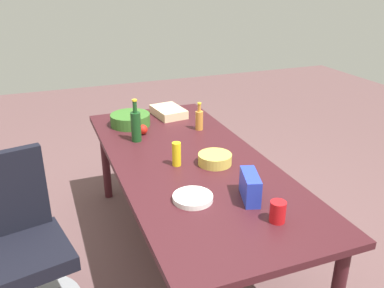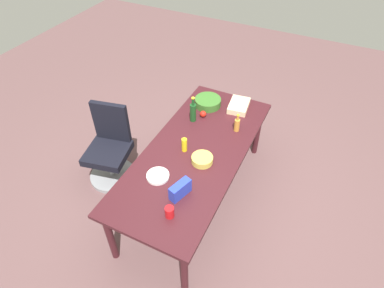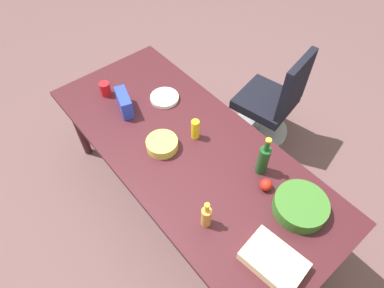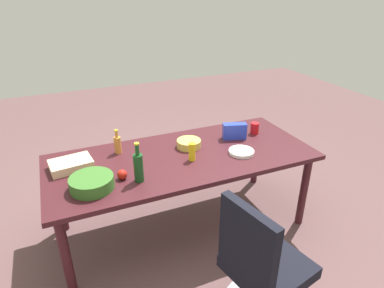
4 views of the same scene
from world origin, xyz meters
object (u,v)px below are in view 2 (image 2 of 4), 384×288
object	(u,v)px
conference_table	(195,156)
chip_bag_blue	(180,190)
apple_red	(203,114)
dressing_bottle	(237,125)
salad_bowl	(208,102)
sheet_cake	(239,106)
chip_bowl	(202,159)
mustard_bottle	(184,145)
wine_bottle	(193,112)
office_chair	(110,152)
paper_plate_stack	(158,176)
red_solo_cup	(170,212)

from	to	relation	value
conference_table	chip_bag_blue	world-z (taller)	chip_bag_blue
apple_red	dressing_bottle	bearing A→B (deg)	81.93
apple_red	salad_bowl	xyz separation A→B (m)	(-0.23, -0.04, 0.01)
sheet_cake	salad_bowl	bearing A→B (deg)	-72.67
chip_bowl	chip_bag_blue	bearing A→B (deg)	-0.29
mustard_bottle	wine_bottle	bearing A→B (deg)	-164.12
conference_table	office_chair	distance (m)	1.13
mustard_bottle	chip_bag_blue	bearing A→B (deg)	23.38
mustard_bottle	paper_plate_stack	xyz separation A→B (m)	(0.44, -0.06, -0.06)
red_solo_cup	chip_bag_blue	bearing A→B (deg)	-174.51
wine_bottle	chip_bag_blue	world-z (taller)	wine_bottle
conference_table	sheet_cake	bearing A→B (deg)	170.58
paper_plate_stack	office_chair	bearing A→B (deg)	-111.91
chip_bag_blue	salad_bowl	xyz separation A→B (m)	(-1.37, -0.34, -0.03)
paper_plate_stack	apple_red	world-z (taller)	apple_red
red_solo_cup	apple_red	world-z (taller)	red_solo_cup
conference_table	chip_bowl	distance (m)	0.20
conference_table	chip_bag_blue	bearing A→B (deg)	12.41
chip_bowl	chip_bag_blue	xyz separation A→B (m)	(0.47, -0.00, 0.04)
mustard_bottle	chip_bag_blue	size ratio (longest dim) A/B	0.71
office_chair	chip_bowl	distance (m)	1.28
conference_table	wine_bottle	size ratio (longest dim) A/B	7.22
dressing_bottle	chip_bag_blue	world-z (taller)	dressing_bottle
apple_red	paper_plate_stack	bearing A→B (deg)	0.14
chip_bowl	apple_red	bearing A→B (deg)	-156.02
dressing_bottle	apple_red	size ratio (longest dim) A/B	2.88
salad_bowl	dressing_bottle	bearing A→B (deg)	58.78
dressing_bottle	salad_bowl	bearing A→B (deg)	-121.22
apple_red	salad_bowl	bearing A→B (deg)	-169.86
mustard_bottle	chip_bag_blue	distance (m)	0.59
paper_plate_stack	red_solo_cup	world-z (taller)	red_solo_cup
sheet_cake	apple_red	distance (m)	0.47
office_chair	paper_plate_stack	world-z (taller)	office_chair
dressing_bottle	sheet_cake	xyz separation A→B (m)	(-0.40, -0.12, -0.05)
mustard_bottle	chip_bowl	distance (m)	0.25
apple_red	mustard_bottle	bearing A→B (deg)	6.05
chip_bag_blue	salad_bowl	bearing A→B (deg)	-166.15
red_solo_cup	apple_red	bearing A→B (deg)	-166.97
office_chair	dressing_bottle	size ratio (longest dim) A/B	4.47
conference_table	red_solo_cup	size ratio (longest dim) A/B	20.65
chip_bag_blue	apple_red	world-z (taller)	chip_bag_blue
chip_bowl	dressing_bottle	bearing A→B (deg)	167.15
conference_table	apple_red	world-z (taller)	apple_red
chip_bowl	dressing_bottle	distance (m)	0.63
office_chair	red_solo_cup	distance (m)	1.49
conference_table	sheet_cake	world-z (taller)	sheet_cake
office_chair	apple_red	size ratio (longest dim) A/B	12.88
chip_bowl	dressing_bottle	size ratio (longest dim) A/B	0.99
office_chair	sheet_cake	size ratio (longest dim) A/B	3.06
sheet_cake	paper_plate_stack	bearing A→B (deg)	-12.83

